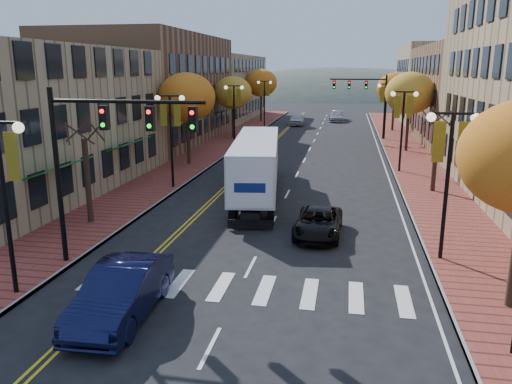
% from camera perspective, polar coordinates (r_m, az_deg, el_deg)
% --- Properties ---
extents(ground, '(200.00, 200.00, 0.00)m').
position_cam_1_polar(ground, '(16.50, -3.36, -13.79)').
color(ground, black).
rests_on(ground, ground).
extents(sidewalk_left, '(4.00, 85.00, 0.15)m').
position_cam_1_polar(sidewalk_left, '(48.92, -4.58, 5.00)').
color(sidewalk_left, brown).
rests_on(sidewalk_left, ground).
extents(sidewalk_right, '(4.00, 85.00, 0.15)m').
position_cam_1_polar(sidewalk_right, '(47.59, 16.91, 4.19)').
color(sidewalk_right, brown).
rests_on(sidewalk_right, ground).
extents(building_left_near, '(12.00, 22.00, 9.00)m').
position_cam_1_polar(building_left_near, '(34.22, -26.79, 7.17)').
color(building_left_near, '#9E8966').
rests_on(building_left_near, ground).
extents(building_left_mid, '(12.00, 24.00, 11.00)m').
position_cam_1_polar(building_left_mid, '(54.26, -12.08, 11.39)').
color(building_left_mid, brown).
rests_on(building_left_mid, ground).
extents(building_left_far, '(12.00, 26.00, 9.50)m').
position_cam_1_polar(building_left_far, '(77.98, -4.95, 11.79)').
color(building_left_far, '#9E8966').
rests_on(building_left_far, ground).
extents(building_right_mid, '(15.00, 24.00, 10.00)m').
position_cam_1_polar(building_right_mid, '(58.17, 25.73, 9.99)').
color(building_right_mid, brown).
rests_on(building_right_mid, ground).
extents(building_right_far, '(15.00, 20.00, 11.00)m').
position_cam_1_polar(building_right_far, '(79.60, 21.71, 11.46)').
color(building_right_far, '#9E8966').
rests_on(building_right_far, ground).
extents(tree_left_a, '(0.28, 0.28, 4.20)m').
position_cam_1_polar(tree_left_a, '(26.05, -18.67, 1.21)').
color(tree_left_a, '#382619').
rests_on(tree_left_a, sidewalk_left).
extents(tree_left_b, '(4.48, 4.48, 7.21)m').
position_cam_1_polar(tree_left_b, '(40.24, -7.90, 10.68)').
color(tree_left_b, '#382619').
rests_on(tree_left_b, sidewalk_left).
extents(tree_left_c, '(4.16, 4.16, 6.69)m').
position_cam_1_polar(tree_left_c, '(55.66, -2.66, 11.27)').
color(tree_left_c, '#382619').
rests_on(tree_left_c, sidewalk_left).
extents(tree_left_d, '(4.61, 4.61, 7.42)m').
position_cam_1_polar(tree_left_d, '(73.28, 0.58, 12.36)').
color(tree_left_d, '#382619').
rests_on(tree_left_d, sidewalk_left).
extents(tree_right_b, '(0.28, 0.28, 4.20)m').
position_cam_1_polar(tree_right_b, '(33.06, 19.80, 3.71)').
color(tree_right_b, '#382619').
rests_on(tree_right_b, sidewalk_right).
extents(tree_right_c, '(4.48, 4.48, 7.21)m').
position_cam_1_polar(tree_right_c, '(48.52, 17.18, 10.74)').
color(tree_right_c, '#382619').
rests_on(tree_right_c, sidewalk_right).
extents(tree_right_d, '(4.35, 4.35, 7.00)m').
position_cam_1_polar(tree_right_d, '(64.43, 15.59, 11.36)').
color(tree_right_d, '#382619').
rests_on(tree_right_d, sidewalk_right).
extents(lamp_left_a, '(1.96, 0.36, 6.05)m').
position_cam_1_polar(lamp_left_a, '(18.29, -27.06, 1.77)').
color(lamp_left_a, black).
rests_on(lamp_left_a, ground).
extents(lamp_left_b, '(1.96, 0.36, 6.05)m').
position_cam_1_polar(lamp_left_b, '(32.30, -9.74, 7.77)').
color(lamp_left_b, black).
rests_on(lamp_left_b, ground).
extents(lamp_left_c, '(1.96, 0.36, 6.05)m').
position_cam_1_polar(lamp_left_c, '(49.53, -2.52, 10.06)').
color(lamp_left_c, black).
rests_on(lamp_left_c, ground).
extents(lamp_left_d, '(1.96, 0.36, 6.05)m').
position_cam_1_polar(lamp_left_d, '(67.16, 0.97, 11.10)').
color(lamp_left_d, black).
rests_on(lamp_left_d, ground).
extents(lamp_right_a, '(1.96, 0.36, 6.05)m').
position_cam_1_polar(lamp_right_a, '(20.82, 21.24, 3.67)').
color(lamp_right_a, black).
rests_on(lamp_right_a, ground).
extents(lamp_right_b, '(1.96, 0.36, 6.05)m').
position_cam_1_polar(lamp_right_b, '(38.51, 16.45, 8.38)').
color(lamp_right_b, black).
rests_on(lamp_right_b, ground).
extents(lamp_right_c, '(1.96, 0.36, 6.05)m').
position_cam_1_polar(lamp_right_c, '(56.40, 14.66, 10.10)').
color(lamp_right_c, black).
rests_on(lamp_right_c, ground).
extents(traffic_mast_near, '(6.10, 0.35, 7.00)m').
position_cam_1_polar(traffic_mast_near, '(19.59, -17.24, 5.27)').
color(traffic_mast_near, black).
rests_on(traffic_mast_near, ground).
extents(traffic_mast_far, '(6.10, 0.34, 7.00)m').
position_cam_1_polar(traffic_mast_far, '(56.26, 12.61, 10.85)').
color(traffic_mast_far, black).
rests_on(traffic_mast_far, ground).
extents(semi_truck, '(4.27, 14.99, 3.70)m').
position_cam_1_polar(semi_truck, '(30.48, 0.15, 3.56)').
color(semi_truck, black).
rests_on(semi_truck, ground).
extents(navy_sedan, '(2.00, 5.23, 1.70)m').
position_cam_1_polar(navy_sedan, '(16.50, -15.11, -10.98)').
color(navy_sedan, black).
rests_on(navy_sedan, ground).
extents(black_suv, '(2.23, 4.58, 1.26)m').
position_cam_1_polar(black_suv, '(23.63, 7.13, -3.49)').
color(black_suv, black).
rests_on(black_suv, ground).
extents(car_far_white, '(2.27, 4.97, 1.65)m').
position_cam_1_polar(car_far_white, '(69.69, 4.67, 8.30)').
color(car_far_white, beige).
rests_on(car_far_white, ground).
extents(car_far_silver, '(2.35, 5.18, 1.47)m').
position_cam_1_polar(car_far_silver, '(75.19, 9.17, 8.52)').
color(car_far_silver, '#9A9AA1').
rests_on(car_far_silver, ground).
extents(car_far_oncoming, '(1.58, 4.43, 1.45)m').
position_cam_1_polar(car_far_oncoming, '(77.62, 9.39, 8.67)').
color(car_far_oncoming, '#929399').
rests_on(car_far_oncoming, ground).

